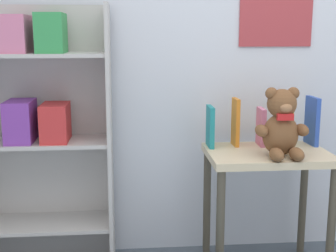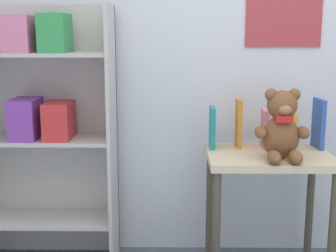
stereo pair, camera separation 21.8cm
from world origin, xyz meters
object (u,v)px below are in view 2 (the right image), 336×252
at_px(bookshelf_side, 45,119).
at_px(book_standing_teal, 212,127).
at_px(book_standing_orange, 238,123).
at_px(book_standing_blue, 318,124).
at_px(book_standing_yellow, 291,130).
at_px(display_table, 268,176).
at_px(book_standing_pink, 265,129).
at_px(teddy_bear, 282,127).

height_order(bookshelf_side, book_standing_teal, bookshelf_side).
xyz_separation_m(book_standing_orange, book_standing_blue, (0.40, -0.01, 0.00)).
bearing_deg(book_standing_yellow, book_standing_blue, -3.24).
bearing_deg(book_standing_orange, book_standing_yellow, -2.50).
bearing_deg(book_standing_teal, display_table, -24.48).
bearing_deg(book_standing_yellow, book_standing_pink, 179.50).
distance_m(bookshelf_side, display_table, 1.16).
xyz_separation_m(display_table, book_standing_blue, (0.27, 0.12, 0.24)).
distance_m(display_table, teddy_bear, 0.28).
distance_m(book_standing_pink, book_standing_yellow, 0.13).
xyz_separation_m(book_standing_yellow, book_standing_blue, (0.13, -0.01, 0.03)).
relative_size(teddy_bear, book_standing_teal, 1.56).
xyz_separation_m(book_standing_pink, book_standing_yellow, (0.13, -0.00, -0.01)).
bearing_deg(bookshelf_side, teddy_bear, -13.25).
height_order(bookshelf_side, book_standing_pink, bookshelf_side).
bearing_deg(teddy_bear, book_standing_teal, 143.89).
bearing_deg(book_standing_yellow, bookshelf_side, 177.69).
height_order(book_standing_teal, book_standing_yellow, book_standing_teal).
height_order(display_table, teddy_bear, teddy_bear).
bearing_deg(teddy_bear, book_standing_pink, 97.95).
bearing_deg(book_standing_pink, book_standing_blue, 0.99).
height_order(book_standing_teal, book_standing_pink, book_standing_teal).
bearing_deg(book_standing_teal, teddy_bear, -35.70).
relative_size(teddy_bear, book_standing_yellow, 1.80).
xyz_separation_m(teddy_bear, book_standing_orange, (-0.16, 0.23, -0.03)).
height_order(book_standing_orange, book_standing_yellow, book_standing_orange).
relative_size(teddy_bear, book_standing_blue, 1.31).
bearing_deg(book_standing_teal, book_standing_blue, 0.43).
height_order(bookshelf_side, book_standing_blue, bookshelf_side).
distance_m(book_standing_teal, book_standing_orange, 0.13).
bearing_deg(book_standing_orange, display_table, -47.00).
height_order(bookshelf_side, book_standing_orange, bookshelf_side).
bearing_deg(book_standing_pink, teddy_bear, -79.34).
xyz_separation_m(teddy_bear, book_standing_blue, (0.23, 0.22, -0.02)).
xyz_separation_m(book_standing_teal, book_standing_blue, (0.53, 0.00, 0.02)).
xyz_separation_m(book_standing_teal, book_standing_orange, (0.13, 0.01, 0.02)).
distance_m(display_table, book_standing_orange, 0.30).
bearing_deg(bookshelf_side, book_standing_blue, -2.26).
relative_size(display_table, book_standing_pink, 3.31).
distance_m(book_standing_orange, book_standing_pink, 0.14).
bearing_deg(bookshelf_side, book_standing_teal, -3.66).
xyz_separation_m(display_table, book_standing_teal, (-0.27, 0.12, 0.22)).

